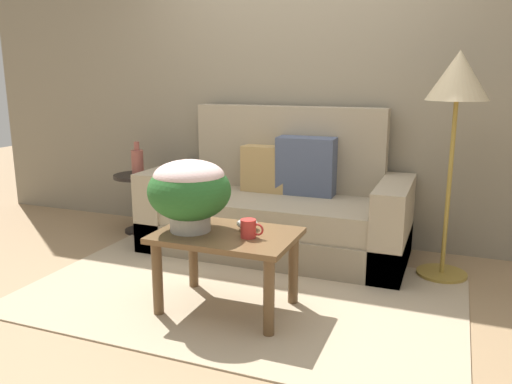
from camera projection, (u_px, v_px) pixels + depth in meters
ground_plane at (245, 289)px, 3.35m from camera, size 14.00×14.00×0.00m
wall_back at (304, 61)px, 4.18m from camera, size 6.40×0.12×2.97m
area_rug at (241, 293)px, 3.29m from camera, size 2.72×1.70×0.01m
couch at (278, 209)px, 4.04m from camera, size 2.02×0.85×1.13m
coffee_table at (227, 248)px, 2.98m from camera, size 0.80×0.55×0.48m
side_table at (138, 192)px, 4.51m from camera, size 0.41×0.41×0.52m
floor_lamp at (457, 91)px, 3.29m from camera, size 0.40×0.40×1.53m
potted_plant at (189, 189)px, 2.95m from camera, size 0.48×0.48×0.42m
coffee_mug at (249, 229)px, 2.86m from camera, size 0.14×0.09×0.10m
snack_bowl at (247, 224)px, 3.02m from camera, size 0.13×0.13×0.07m
table_vase at (137, 161)px, 4.43m from camera, size 0.10×0.10×0.29m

